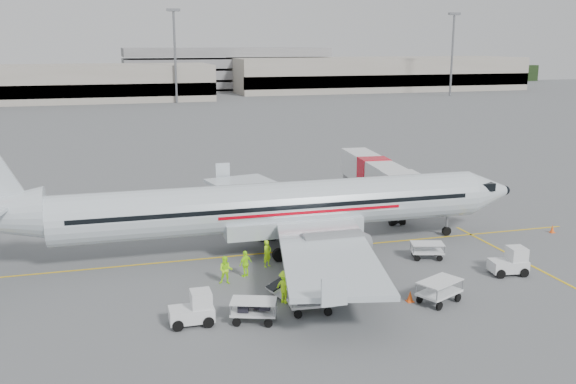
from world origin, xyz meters
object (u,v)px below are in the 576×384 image
aircraft (275,174)px  belt_loader (300,273)px  jet_bridge (373,183)px  tug_mid (324,263)px  tug_aft (191,308)px  tug_fore (508,261)px

aircraft → belt_loader: aircraft is taller
jet_bridge → tug_mid: 18.17m
jet_bridge → tug_aft: 27.72m
jet_bridge → tug_fore: 18.41m
belt_loader → tug_fore: 13.58m
aircraft → tug_aft: (-7.37, -10.62, -4.59)m
aircraft → tug_mid: bearing=-73.0°
tug_mid → aircraft: bearing=100.6°
aircraft → tug_aft: bearing=-124.2°
aircraft → tug_mid: 7.46m
tug_fore → tug_aft: 20.35m
tug_fore → tug_aft: tug_aft is taller
aircraft → jet_bridge: 15.38m
aircraft → tug_fore: size_ratio=17.42×
aircraft → tug_aft: aircraft is taller
tug_mid → tug_aft: size_ratio=0.91×
jet_bridge → aircraft: bearing=-135.6°
tug_fore → tug_mid: bearing=172.0°
tug_fore → tug_mid: tug_fore is taller
belt_loader → tug_fore: size_ratio=1.99×
belt_loader → aircraft: bearing=69.7°
jet_bridge → tug_aft: jet_bridge is taller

